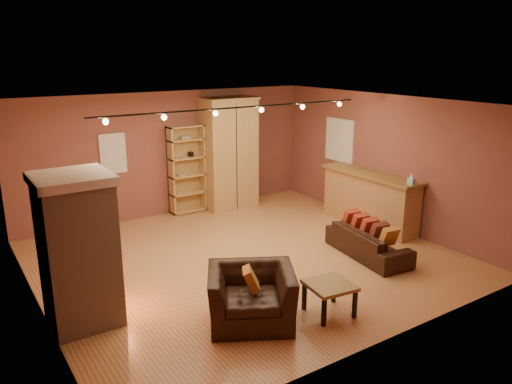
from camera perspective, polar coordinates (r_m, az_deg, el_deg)
floor at (r=9.17m, az=-1.12°, el=-7.63°), size 7.00×7.00×0.00m
ceiling at (r=8.46m, az=-1.23°, el=10.06°), size 7.00×7.00×0.00m
back_wall at (r=11.52m, az=-9.85°, el=4.32°), size 7.00×0.02×2.80m
left_wall at (r=7.53m, az=-24.34°, el=-2.99°), size 0.02×6.50×2.80m
right_wall at (r=10.93m, az=14.57°, el=3.43°), size 0.02×6.50×2.80m
fireplace at (r=7.16m, az=-19.60°, el=-6.31°), size 1.01×0.98×2.12m
back_window at (r=11.03m, az=-16.04°, el=4.23°), size 0.56×0.04×0.86m
bookcase at (r=11.64m, az=-8.03°, el=2.68°), size 0.83×0.32×2.04m
armoire at (r=11.85m, az=-3.06°, el=4.45°), size 1.29×0.73×2.63m
bar_counter at (r=10.97m, az=12.86°, el=-0.78°), size 0.65×2.43×1.16m
tissue_box at (r=10.08m, az=17.32°, el=1.34°), size 0.15×0.15×0.22m
right_window at (r=11.83m, az=9.54°, el=5.86°), size 0.05×0.90×1.00m
loveseat at (r=9.39m, az=12.72°, el=-5.05°), size 0.76×1.84×0.75m
armchair at (r=6.97m, az=-0.55°, el=-10.86°), size 1.40×1.24×1.03m
coffee_table at (r=7.29m, az=8.42°, el=-10.80°), size 0.69×0.69×0.47m
track_rail at (r=8.64m, az=-1.94°, el=9.42°), size 5.20×0.09×0.13m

